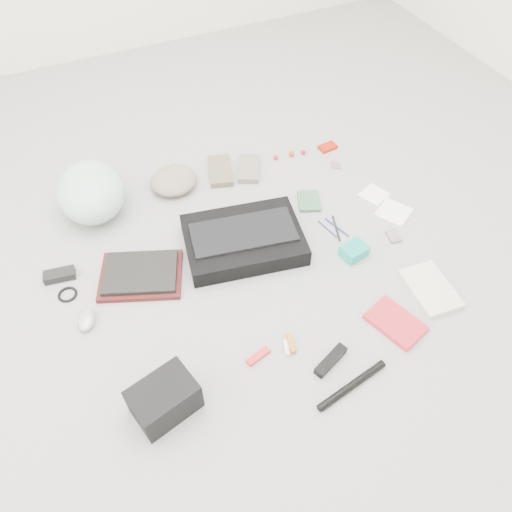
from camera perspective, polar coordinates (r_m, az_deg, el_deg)
name	(u,v)px	position (r m, az deg, el deg)	size (l,w,h in m)	color
ground_plane	(256,264)	(2.09, 0.00, -0.89)	(4.00, 4.00, 0.00)	gray
messenger_bag	(244,240)	(2.12, -1.43, 1.87)	(0.49, 0.35, 0.08)	black
bag_flap	(243,232)	(2.09, -1.46, 2.73)	(0.43, 0.20, 0.01)	black
laptop_sleeve	(141,275)	(2.09, -12.99, -2.19)	(0.33, 0.25, 0.02)	#4B1615
laptop	(140,272)	(2.07, -13.09, -1.82)	(0.29, 0.21, 0.02)	black
bike_helmet	(91,192)	(2.35, -18.32, 7.00)	(0.30, 0.37, 0.22)	silver
beanie	(174,180)	(2.43, -9.40, 8.54)	(0.23, 0.21, 0.08)	gray
mitten_left	(220,171)	(2.49, -4.10, 9.68)	(0.11, 0.21, 0.03)	#6D5F4B
mitten_right	(249,169)	(2.50, -0.83, 9.96)	(0.10, 0.20, 0.03)	gray
power_brick	(60,275)	(2.18, -21.54, -2.04)	(0.12, 0.06, 0.03)	black
cable_coil	(68,294)	(2.12, -20.74, -4.13)	(0.08, 0.08, 0.01)	black
mouse	(86,320)	(2.01, -18.81, -6.89)	(0.06, 0.11, 0.04)	#A4A4A6
camera_bag	(164,399)	(1.72, -10.44, -15.79)	(0.21, 0.15, 0.14)	black
multitool	(258,356)	(1.84, 0.26, -11.37)	(0.10, 0.03, 0.01)	red
toiletry_tube_white	(286,348)	(1.85, 3.50, -10.41)	(0.02, 0.02, 0.06)	silver
toiletry_tube_orange	(291,344)	(1.86, 4.02, -9.95)	(0.02, 0.02, 0.08)	#C26621
u_lock	(331,360)	(1.84, 8.53, -11.71)	(0.15, 0.04, 0.03)	black
bike_pump	(352,385)	(1.81, 10.91, -14.31)	(0.03, 0.03, 0.30)	black
book_red	(395,323)	(1.98, 15.64, -7.34)	(0.14, 0.21, 0.02)	red
book_white	(430,289)	(2.11, 19.30, -3.58)	(0.16, 0.24, 0.03)	beige
notepad	(309,201)	(2.35, 6.08, 6.26)	(0.10, 0.13, 0.02)	#396245
pen_blue	(327,229)	(2.24, 8.15, 3.08)	(0.01, 0.01, 0.12)	#222695
pen_black	(336,228)	(2.25, 9.15, 3.17)	(0.01, 0.01, 0.15)	black
pen_navy	(337,227)	(2.25, 9.22, 3.27)	(0.01, 0.01, 0.14)	navy
accordion_wallet	(354,251)	(2.14, 11.14, 0.57)	(0.10, 0.08, 0.05)	#13A497
card_deck	(393,236)	(2.26, 15.43, 2.19)	(0.05, 0.07, 0.01)	gray
napkin_top	(374,195)	(2.44, 13.36, 6.82)	(0.11, 0.11, 0.01)	white
napkin_bottom	(394,212)	(2.38, 15.48, 4.86)	(0.14, 0.14, 0.01)	white
lollipop_a	(276,157)	(2.58, 2.26, 11.22)	(0.02, 0.02, 0.02)	#B01A22
lollipop_b	(292,154)	(2.60, 4.09, 11.58)	(0.03, 0.03, 0.03)	red
lollipop_c	(303,152)	(2.62, 5.42, 11.74)	(0.02, 0.02, 0.02)	red
altoids_tin	(328,147)	(2.67, 8.19, 12.22)	(0.09, 0.06, 0.02)	#B11909
stamp_sheet	(336,165)	(2.57, 9.10, 10.21)	(0.05, 0.06, 0.00)	#915D74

